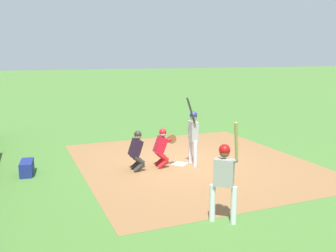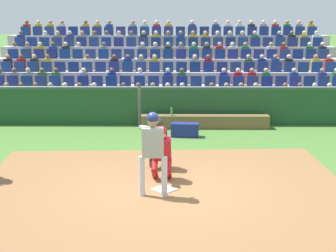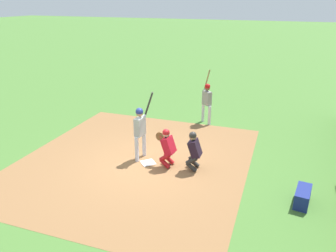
% 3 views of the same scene
% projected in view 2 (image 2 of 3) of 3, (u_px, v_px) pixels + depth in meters
% --- Properties ---
extents(ground_plane, '(160.00, 160.00, 0.00)m').
position_uv_depth(ground_plane, '(164.00, 190.00, 10.92)').
color(ground_plane, '#467430').
extents(infield_dirt_patch, '(8.61, 7.83, 0.01)m').
position_uv_depth(infield_dirt_patch, '(164.00, 198.00, 10.43)').
color(infield_dirt_patch, olive).
rests_on(infield_dirt_patch, ground_plane).
extents(home_plate_marker, '(0.62, 0.62, 0.02)m').
position_uv_depth(home_plate_marker, '(164.00, 189.00, 10.92)').
color(home_plate_marker, white).
rests_on(home_plate_marker, infield_dirt_patch).
extents(batter_at_plate, '(0.63, 0.51, 2.32)m').
position_uv_depth(batter_at_plate, '(152.00, 144.00, 10.31)').
color(batter_at_plate, silver).
rests_on(batter_at_plate, ground_plane).
extents(catcher_crouching, '(0.48, 0.72, 1.30)m').
position_uv_depth(catcher_crouching, '(161.00, 150.00, 11.40)').
color(catcher_crouching, red).
rests_on(catcher_crouching, ground_plane).
extents(home_plate_umpire, '(0.48, 0.48, 1.31)m').
position_uv_depth(home_plate_umpire, '(158.00, 141.00, 12.26)').
color(home_plate_umpire, '#2C2926').
rests_on(home_plate_umpire, ground_plane).
extents(dugout_wall, '(14.60, 0.24, 1.34)m').
position_uv_depth(dugout_wall, '(167.00, 106.00, 17.16)').
color(dugout_wall, '#1E4826').
rests_on(dugout_wall, ground_plane).
extents(dugout_bench, '(4.37, 0.40, 0.44)m').
position_uv_depth(dugout_bench, '(204.00, 122.00, 16.71)').
color(dugout_bench, brown).
rests_on(dugout_bench, ground_plane).
extents(water_bottle_on_bench, '(0.07, 0.07, 0.27)m').
position_uv_depth(water_bottle_on_bench, '(171.00, 111.00, 16.61)').
color(water_bottle_on_bench, green).
rests_on(water_bottle_on_bench, dugout_bench).
extents(equipment_duffel_bag, '(0.88, 0.44, 0.43)m').
position_uv_depth(equipment_duffel_bag, '(185.00, 130.00, 15.57)').
color(equipment_duffel_bag, navy).
rests_on(equipment_duffel_bag, ground_plane).
extents(bleacher_stand, '(15.20, 6.30, 3.46)m').
position_uv_depth(bleacher_stand, '(168.00, 75.00, 22.45)').
color(bleacher_stand, '#A49C9B').
rests_on(bleacher_stand, ground_plane).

